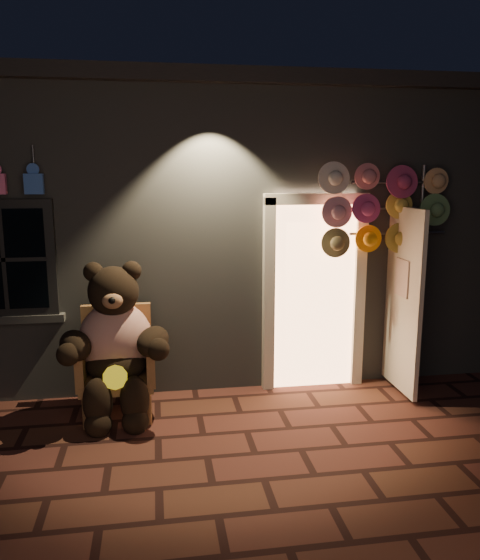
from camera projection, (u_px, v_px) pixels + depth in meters
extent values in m
plane|color=#4D241D|center=(207.00, 457.00, 4.70)|extent=(60.00, 60.00, 0.00)
cube|color=slate|center=(181.00, 223.00, 8.25)|extent=(7.00, 5.00, 3.30)
cube|color=black|center=(178.00, 104.00, 7.92)|extent=(7.30, 5.30, 0.16)
cube|color=black|center=(5.00, 259.00, 5.52)|extent=(1.00, 0.10, 1.20)
cube|color=black|center=(4.00, 259.00, 5.50)|extent=(0.82, 0.06, 1.02)
cube|color=slate|center=(10.00, 319.00, 5.65)|extent=(1.10, 0.14, 0.08)
cube|color=#FFB072|center=(313.00, 295.00, 6.13)|extent=(0.92, 0.10, 2.10)
cube|color=beige|center=(269.00, 298.00, 6.02)|extent=(0.12, 0.12, 2.20)
cube|color=beige|center=(358.00, 295.00, 6.17)|extent=(0.12, 0.12, 2.20)
cube|color=beige|center=(317.00, 199.00, 5.88)|extent=(1.16, 0.12, 0.12)
cube|color=beige|center=(403.00, 300.00, 5.90)|extent=(0.05, 0.80, 2.00)
cube|color=#345EB9|center=(34.00, 184.00, 5.35)|extent=(0.18, 0.07, 0.20)
cylinder|color=#59595E|center=(33.00, 158.00, 5.36)|extent=(0.02, 0.02, 0.25)
cube|color=#A76840|center=(118.00, 379.00, 5.47)|extent=(0.72, 0.67, 0.10)
cube|color=#A76840|center=(117.00, 337.00, 5.69)|extent=(0.70, 0.10, 0.70)
cube|color=#A76840|center=(82.00, 363.00, 5.35)|extent=(0.09, 0.60, 0.40)
cube|color=#A76840|center=(150.00, 359.00, 5.47)|extent=(0.09, 0.60, 0.40)
cylinder|color=#A76840|center=(85.00, 413.00, 5.18)|extent=(0.05, 0.05, 0.32)
cylinder|color=#A76840|center=(149.00, 409.00, 5.29)|extent=(0.05, 0.05, 0.32)
cylinder|color=#A76840|center=(90.00, 390.00, 5.73)|extent=(0.05, 0.05, 0.32)
cylinder|color=#A76840|center=(148.00, 387.00, 5.83)|extent=(0.05, 0.05, 0.32)
ellipsoid|color=#AE2E12|center=(116.00, 339.00, 5.44)|extent=(0.74, 0.60, 0.76)
ellipsoid|color=black|center=(116.00, 364.00, 5.40)|extent=(0.61, 0.52, 0.36)
sphere|color=black|center=(113.00, 291.00, 5.29)|extent=(0.50, 0.50, 0.49)
sphere|color=black|center=(93.00, 272.00, 5.25)|extent=(0.19, 0.19, 0.19)
sphere|color=black|center=(132.00, 271.00, 5.32)|extent=(0.19, 0.19, 0.19)
ellipsoid|color=#976844|center=(112.00, 301.00, 5.08)|extent=(0.20, 0.14, 0.15)
ellipsoid|color=black|center=(75.00, 346.00, 5.15)|extent=(0.44, 0.57, 0.28)
ellipsoid|color=black|center=(153.00, 341.00, 5.27)|extent=(0.42, 0.56, 0.28)
ellipsoid|color=black|center=(98.00, 402.00, 5.11)|extent=(0.28, 0.28, 0.47)
ellipsoid|color=black|center=(135.00, 400.00, 5.17)|extent=(0.28, 0.28, 0.47)
sphere|color=black|center=(98.00, 424.00, 5.09)|extent=(0.26, 0.26, 0.26)
sphere|color=black|center=(135.00, 421.00, 5.15)|extent=(0.26, 0.26, 0.26)
cylinder|color=yellow|center=(115.00, 377.00, 5.10)|extent=(0.24, 0.10, 0.23)
cylinder|color=#59595E|center=(417.00, 277.00, 6.18)|extent=(0.04, 0.04, 2.49)
cylinder|color=#59595E|center=(400.00, 182.00, 5.91)|extent=(1.11, 0.03, 0.03)
cylinder|color=#59595E|center=(399.00, 208.00, 5.96)|extent=(1.11, 0.03, 0.03)
cylinder|color=#59595E|center=(397.00, 233.00, 6.02)|extent=(1.11, 0.03, 0.03)
cylinder|color=beige|center=(335.00, 178.00, 5.73)|extent=(0.31, 0.11, 0.32)
cylinder|color=#DD7680|center=(369.00, 178.00, 5.76)|extent=(0.31, 0.11, 0.32)
cylinder|color=#BF396A|center=(404.00, 178.00, 5.78)|extent=(0.31, 0.11, 0.32)
cylinder|color=#E8AA72|center=(433.00, 178.00, 5.90)|extent=(0.31, 0.11, 0.32)
cylinder|color=pink|center=(335.00, 209.00, 5.76)|extent=(0.31, 0.11, 0.32)
cylinder|color=#C43F82|center=(369.00, 209.00, 5.79)|extent=(0.31, 0.11, 0.32)
cylinder|color=#E6BF47|center=(399.00, 208.00, 5.90)|extent=(0.31, 0.11, 0.32)
cylinder|color=#67965B|center=(433.00, 208.00, 5.93)|extent=(0.31, 0.11, 0.32)
cylinder|color=olive|center=(335.00, 240.00, 5.80)|extent=(0.31, 0.11, 0.32)
cylinder|color=#FFA117|center=(366.00, 239.00, 5.91)|extent=(0.31, 0.11, 0.32)
cylinder|color=#AE9436|center=(399.00, 238.00, 5.94)|extent=(0.31, 0.11, 0.32)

